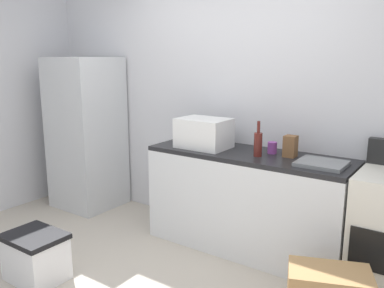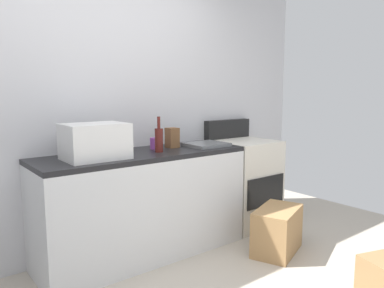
{
  "view_description": "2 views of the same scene",
  "coord_description": "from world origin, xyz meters",
  "px_view_note": "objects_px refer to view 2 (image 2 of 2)",
  "views": [
    {
      "loc": [
        1.86,
        -1.9,
        1.73
      ],
      "look_at": [
        0.09,
        0.64,
        1.05
      ],
      "focal_mm": 37.81,
      "sensor_mm": 36.0,
      "label": 1
    },
    {
      "loc": [
        -1.26,
        -1.47,
        1.41
      ],
      "look_at": [
        0.32,
        0.55,
        1.04
      ],
      "focal_mm": 34.65,
      "sensor_mm": 36.0,
      "label": 2
    }
  ],
  "objects_px": {
    "wine_bottle": "(159,139)",
    "coffee_mug": "(155,143)",
    "stove_oven": "(243,181)",
    "microwave": "(95,141)",
    "knife_block": "(172,138)",
    "cardboard_box_large": "(277,230)"
  },
  "relations": [
    {
      "from": "stove_oven",
      "to": "coffee_mug",
      "type": "distance_m",
      "value": 1.15
    },
    {
      "from": "cardboard_box_large",
      "to": "coffee_mug",
      "type": "bearing_deg",
      "value": 134.62
    },
    {
      "from": "microwave",
      "to": "stove_oven",
      "type": "bearing_deg",
      "value": 1.89
    },
    {
      "from": "wine_bottle",
      "to": "knife_block",
      "type": "distance_m",
      "value": 0.27
    },
    {
      "from": "stove_oven",
      "to": "cardboard_box_large",
      "type": "bearing_deg",
      "value": -111.93
    },
    {
      "from": "cardboard_box_large",
      "to": "stove_oven",
      "type": "bearing_deg",
      "value": 68.07
    },
    {
      "from": "knife_block",
      "to": "coffee_mug",
      "type": "bearing_deg",
      "value": 171.15
    },
    {
      "from": "microwave",
      "to": "knife_block",
      "type": "bearing_deg",
      "value": 8.38
    },
    {
      "from": "coffee_mug",
      "to": "knife_block",
      "type": "bearing_deg",
      "value": -8.85
    },
    {
      "from": "stove_oven",
      "to": "wine_bottle",
      "type": "xyz_separation_m",
      "value": [
        -1.1,
        -0.07,
        0.54
      ]
    },
    {
      "from": "knife_block",
      "to": "cardboard_box_large",
      "type": "xyz_separation_m",
      "value": [
        0.59,
        -0.75,
        -0.79
      ]
    },
    {
      "from": "stove_oven",
      "to": "microwave",
      "type": "height_order",
      "value": "microwave"
    },
    {
      "from": "wine_bottle",
      "to": "knife_block",
      "type": "relative_size",
      "value": 1.67
    },
    {
      "from": "stove_oven",
      "to": "knife_block",
      "type": "distance_m",
      "value": 1.02
    },
    {
      "from": "knife_block",
      "to": "cardboard_box_large",
      "type": "relative_size",
      "value": 0.35
    },
    {
      "from": "microwave",
      "to": "wine_bottle",
      "type": "bearing_deg",
      "value": -2.03
    },
    {
      "from": "wine_bottle",
      "to": "coffee_mug",
      "type": "relative_size",
      "value": 3.0
    },
    {
      "from": "wine_bottle",
      "to": "cardboard_box_large",
      "type": "relative_size",
      "value": 0.58
    },
    {
      "from": "wine_bottle",
      "to": "knife_block",
      "type": "bearing_deg",
      "value": 30.48
    },
    {
      "from": "microwave",
      "to": "wine_bottle",
      "type": "xyz_separation_m",
      "value": [
        0.56,
        -0.02,
        -0.03
      ]
    },
    {
      "from": "coffee_mug",
      "to": "knife_block",
      "type": "relative_size",
      "value": 0.56
    },
    {
      "from": "stove_oven",
      "to": "cardboard_box_large",
      "type": "distance_m",
      "value": 0.79
    }
  ]
}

